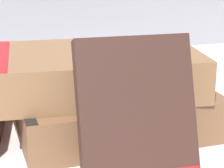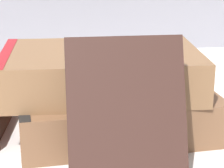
{
  "view_description": "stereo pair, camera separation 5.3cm",
  "coord_description": "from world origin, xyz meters",
  "px_view_note": "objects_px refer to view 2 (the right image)",
  "views": [
    {
      "loc": [
        -0.11,
        -0.49,
        0.23
      ],
      "look_at": [
        0.0,
        0.01,
        0.06
      ],
      "focal_mm": 75.0,
      "sensor_mm": 36.0,
      "label": 1
    },
    {
      "loc": [
        -0.05,
        -0.49,
        0.23
      ],
      "look_at": [
        0.0,
        0.01,
        0.06
      ],
      "focal_mm": 75.0,
      "sensor_mm": 36.0,
      "label": 2
    }
  ],
  "objects_px": {
    "book_flat_top": "(96,71)",
    "reading_glasses": "(63,94)",
    "book_leaning_front": "(126,116)",
    "pocket_watch": "(146,52)",
    "book_flat_bottom": "(111,111)"
  },
  "relations": [
    {
      "from": "book_flat_top",
      "to": "reading_glasses",
      "type": "height_order",
      "value": "book_flat_top"
    },
    {
      "from": "book_flat_top",
      "to": "book_leaning_front",
      "type": "distance_m",
      "value": 0.12
    },
    {
      "from": "book_leaning_front",
      "to": "pocket_watch",
      "type": "xyz_separation_m",
      "value": [
        0.04,
        0.09,
        0.04
      ]
    },
    {
      "from": "book_flat_top",
      "to": "book_leaning_front",
      "type": "height_order",
      "value": "book_leaning_front"
    },
    {
      "from": "book_flat_bottom",
      "to": "book_leaning_front",
      "type": "relative_size",
      "value": 1.77
    },
    {
      "from": "book_leaning_front",
      "to": "pocket_watch",
      "type": "distance_m",
      "value": 0.11
    },
    {
      "from": "book_flat_bottom",
      "to": "book_flat_top",
      "type": "bearing_deg",
      "value": 168.5
    },
    {
      "from": "book_flat_bottom",
      "to": "pocket_watch",
      "type": "distance_m",
      "value": 0.09
    },
    {
      "from": "book_flat_bottom",
      "to": "reading_glasses",
      "type": "height_order",
      "value": "book_flat_bottom"
    },
    {
      "from": "book_flat_top",
      "to": "book_leaning_front",
      "type": "bearing_deg",
      "value": -79.39
    },
    {
      "from": "book_leaning_front",
      "to": "book_flat_top",
      "type": "bearing_deg",
      "value": 98.98
    },
    {
      "from": "book_flat_top",
      "to": "pocket_watch",
      "type": "distance_m",
      "value": 0.07
    },
    {
      "from": "book_flat_top",
      "to": "reading_glasses",
      "type": "relative_size",
      "value": 2.0
    },
    {
      "from": "reading_glasses",
      "to": "book_leaning_front",
      "type": "bearing_deg",
      "value": -61.4
    },
    {
      "from": "book_flat_bottom",
      "to": "reading_glasses",
      "type": "xyz_separation_m",
      "value": [
        -0.06,
        0.13,
        -0.02
      ]
    }
  ]
}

